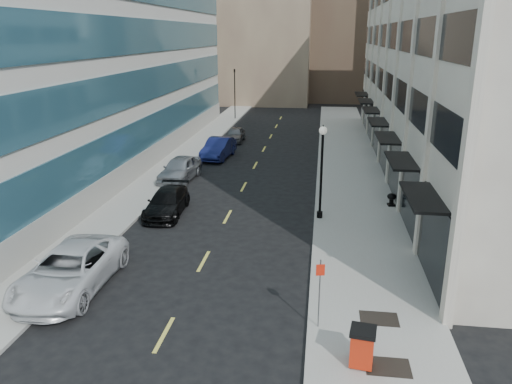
% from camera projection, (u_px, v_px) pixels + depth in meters
% --- Properties ---
extents(ground, '(160.00, 160.00, 0.00)m').
position_uv_depth(ground, '(145.00, 371.00, 15.72)').
color(ground, black).
rests_on(ground, ground).
extents(sidewalk_right, '(5.00, 80.00, 0.15)m').
position_uv_depth(sidewalk_right, '(353.00, 190.00, 33.64)').
color(sidewalk_right, '#99978B').
rests_on(sidewalk_right, ground).
extents(sidewalk_left, '(3.00, 80.00, 0.15)m').
position_uv_depth(sidewalk_left, '(153.00, 182.00, 35.41)').
color(sidewalk_left, '#99978B').
rests_on(sidewalk_left, ground).
extents(building_right, '(15.30, 46.50, 18.25)m').
position_uv_depth(building_right, '(487.00, 50.00, 36.35)').
color(building_right, beige).
rests_on(building_right, ground).
extents(building_left, '(16.14, 46.00, 20.00)m').
position_uv_depth(building_left, '(61.00, 36.00, 40.22)').
color(building_left, beige).
rests_on(building_left, ground).
extents(skyline_tan_near, '(14.00, 18.00, 28.00)m').
position_uv_depth(skyline_tan_near, '(266.00, 7.00, 76.22)').
color(skyline_tan_near, '#988363').
rests_on(skyline_tan_near, ground).
extents(skyline_tan_far, '(12.00, 14.00, 22.00)m').
position_uv_depth(skyline_tan_far, '(216.00, 29.00, 87.84)').
color(skyline_tan_far, '#988363').
rests_on(skyline_tan_far, ground).
extents(skyline_stone, '(10.00, 14.00, 20.00)m').
position_uv_depth(skyline_stone, '(414.00, 35.00, 72.76)').
color(skyline_stone, beige).
rests_on(skyline_stone, ground).
extents(grate_mid, '(1.40, 1.00, 0.01)m').
position_uv_depth(grate_mid, '(388.00, 367.00, 15.65)').
color(grate_mid, black).
rests_on(grate_mid, sidewalk_right).
extents(grate_far, '(1.40, 1.00, 0.01)m').
position_uv_depth(grate_far, '(379.00, 319.00, 18.30)').
color(grate_far, black).
rests_on(grate_far, sidewalk_right).
extents(road_centerline, '(0.15, 68.20, 0.01)m').
position_uv_depth(road_centerline, '(236.00, 200.00, 31.77)').
color(road_centerline, '#D8CC4C').
rests_on(road_centerline, ground).
extents(traffic_signal, '(0.66, 0.66, 6.98)m').
position_uv_depth(traffic_signal, '(235.00, 72.00, 60.02)').
color(traffic_signal, black).
rests_on(traffic_signal, ground).
extents(car_white_van, '(2.92, 6.32, 1.76)m').
position_uv_depth(car_white_van, '(70.00, 270.00, 20.49)').
color(car_white_van, silver).
rests_on(car_white_van, ground).
extents(car_black_pickup, '(2.27, 5.04, 1.43)m').
position_uv_depth(car_black_pickup, '(167.00, 202.00, 29.18)').
color(car_black_pickup, black).
rests_on(car_black_pickup, ground).
extents(car_silver_sedan, '(2.47, 5.20, 1.72)m').
position_uv_depth(car_silver_sedan, '(180.00, 169.00, 35.90)').
color(car_silver_sedan, '#909498').
rests_on(car_silver_sedan, ground).
extents(car_blue_sedan, '(2.32, 5.35, 1.71)m').
position_uv_depth(car_blue_sedan, '(219.00, 148.00, 42.34)').
color(car_blue_sedan, navy).
rests_on(car_blue_sedan, ground).
extents(car_grey_sedan, '(1.70, 4.11, 1.39)m').
position_uv_depth(car_grey_sedan, '(235.00, 134.00, 48.97)').
color(car_grey_sedan, slate).
rests_on(car_grey_sedan, ground).
extents(trash_bin, '(0.90, 0.95, 1.29)m').
position_uv_depth(trash_bin, '(362.00, 346.00, 15.56)').
color(trash_bin, red).
rests_on(trash_bin, sidewalk_right).
extents(lamppost, '(0.45, 0.45, 5.35)m').
position_uv_depth(lamppost, '(322.00, 164.00, 27.45)').
color(lamppost, black).
rests_on(lamppost, sidewalk_right).
extents(sign_post, '(0.31, 0.09, 2.62)m').
position_uv_depth(sign_post, '(320.00, 285.00, 17.31)').
color(sign_post, slate).
rests_on(sign_post, sidewalk_right).
extents(urn_planter, '(0.56, 0.56, 0.78)m').
position_uv_depth(urn_planter, '(392.00, 198.00, 30.22)').
color(urn_planter, black).
rests_on(urn_planter, sidewalk_right).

